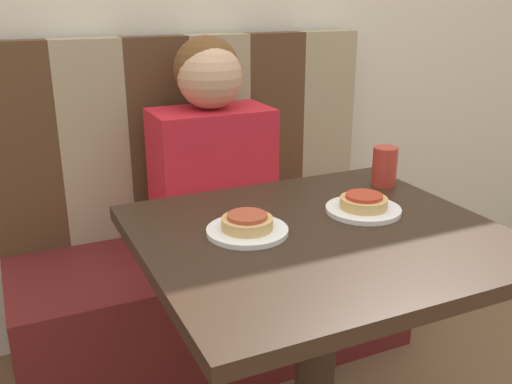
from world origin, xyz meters
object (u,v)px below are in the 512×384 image
drinking_cup (385,166)px  plate_right (363,210)px  plate_left (247,231)px  pizza_left (247,222)px  person (211,147)px  pizza_right (364,201)px

drinking_cup → plate_right: bearing=-139.2°
plate_left → drinking_cup: 0.51m
plate_left → pizza_left: pizza_left is taller
person → drinking_cup: person is taller
plate_left → drinking_cup: bearing=17.1°
pizza_left → pizza_right: same height
pizza_left → drinking_cup: (0.49, 0.15, 0.03)m
plate_left → pizza_right: bearing=0.0°
pizza_right → drinking_cup: (0.17, 0.15, 0.03)m
person → plate_right: (0.16, -0.65, -0.02)m
person → pizza_left: 0.66m
plate_left → pizza_left: 0.02m
pizza_right → pizza_left: bearing=180.0°
plate_right → pizza_right: size_ratio=1.59×
plate_left → pizza_left: (-0.00, 0.00, 0.02)m
person → plate_left: size_ratio=3.81×
person → pizza_right: bearing=-76.3°
plate_left → drinking_cup: drinking_cup is taller
plate_right → drinking_cup: drinking_cup is taller
person → plate_right: bearing=-76.3°
pizza_right → drinking_cup: bearing=40.8°
drinking_cup → person: bearing=123.8°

